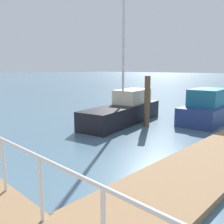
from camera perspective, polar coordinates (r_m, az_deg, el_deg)
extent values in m
plane|color=slate|center=(13.31, -23.50, -2.72)|extent=(300.00, 300.00, 0.00)
cube|color=#93704C|center=(7.77, 21.88, -10.79)|extent=(10.80, 2.00, 0.18)
cylinder|color=white|center=(4.10, -16.24, -17.00)|extent=(0.06, 0.06, 1.05)
cylinder|color=white|center=(5.25, -23.97, -11.33)|extent=(0.06, 0.06, 1.05)
cylinder|color=white|center=(2.86, -2.16, -17.25)|extent=(0.06, 27.53, 0.06)
cylinder|color=brown|center=(11.80, 8.21, 2.46)|extent=(0.27, 0.27, 2.43)
cylinder|color=brown|center=(12.38, 8.18, 2.63)|extent=(0.27, 0.27, 2.35)
cube|color=black|center=(12.56, 2.54, -0.48)|extent=(5.88, 2.57, 0.91)
cube|color=beige|center=(13.30, 4.76, 3.68)|extent=(2.35, 1.62, 0.74)
cylinder|color=silver|center=(12.41, 2.67, 15.86)|extent=(0.12, 0.12, 6.19)
cube|color=navy|center=(14.58, 22.61, 0.21)|extent=(6.20, 2.26, 0.90)
cube|color=#1E6B8C|center=(13.46, 21.56, 3.28)|extent=(2.42, 1.60, 0.85)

